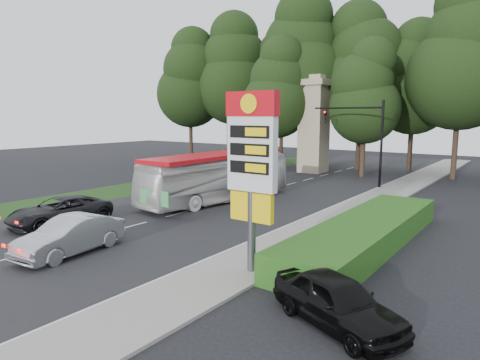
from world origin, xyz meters
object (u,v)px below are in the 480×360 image
Objects in this scene: streetlight_signs at (230,131)px; transit_bus at (217,178)px; sedan_silver at (70,236)px; parked_car_black at (337,301)px; gas_station_pylon at (252,158)px; suv_charcoal at (60,211)px; monument at (314,124)px; traffic_signal_mast at (366,131)px.

transit_bus is at bearing -56.95° from streetlight_signs.
sedan_silver is 1.13× the size of parked_car_black.
suv_charcoal is at bearing -179.47° from gas_station_pylon.
suv_charcoal is (-1.47, -28.12, -4.34)m from monument.
suv_charcoal reaches higher than parked_car_black.
gas_station_pylon is 0.95× the size of traffic_signal_mast.
monument is 28.49m from suv_charcoal.
transit_bus is 18.40m from parked_car_black.
transit_bus is (-6.14, -12.03, -2.98)m from traffic_signal_mast.
parked_car_black is (20.49, -21.98, -3.69)m from streetlight_signs.
traffic_signal_mast is 13.83m from transit_bus.
traffic_signal_mast is 9.76m from monument.
streetlight_signs is 12.29m from transit_bus.
monument reaches higher than suv_charcoal.
transit_bus is 2.20× the size of suv_charcoal.
parked_car_black is at bearing -24.59° from gas_station_pylon.
gas_station_pylon is 13.19m from suv_charcoal.
monument is at bearing 142.00° from traffic_signal_mast.
streetlight_signs is 1.62× the size of sedan_silver.
transit_bus is at bearing 79.04° from suv_charcoal.
gas_station_pylon is at bearing 6.17° from suv_charcoal.
suv_charcoal is at bearing -98.84° from transit_bus.
sedan_silver is (1.96, -12.66, -0.88)m from transit_bus.
transit_bus reaches higher than parked_car_black.
streetlight_signs is 1.83× the size of parked_car_black.
streetlight_signs is 0.66× the size of transit_bus.
gas_station_pylon is 25.74m from streetlight_signs.
suv_charcoal is at bearing -112.46° from traffic_signal_mast.
monument is (-11.20, 28.01, 0.66)m from gas_station_pylon.
gas_station_pylon is at bearing -38.19° from transit_bus.
traffic_signal_mast is (-3.52, 22.00, 0.22)m from gas_station_pylon.
transit_bus is (6.53, -10.04, -2.75)m from streetlight_signs.
parked_car_black is (15.50, -29.97, -4.36)m from monument.
streetlight_signs is 9.44m from monument.
streetlight_signs is 0.80× the size of monument.
streetlight_signs reaches higher than sedan_silver.
monument is (4.99, 7.99, 0.67)m from streetlight_signs.
gas_station_pylon is 1.24× the size of suv_charcoal.
parked_car_black is (16.97, -1.85, -0.02)m from suv_charcoal.
monument is at bearing 89.77° from sedan_silver.
monument reaches higher than transit_bus.
sedan_silver is at bearing 116.97° from parked_car_black.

